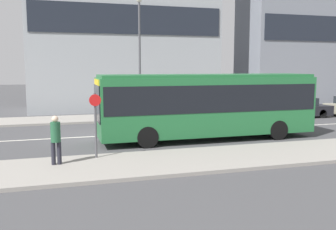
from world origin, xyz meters
The scene contains 9 objects.
ground_plane centered at (0.00, 0.00, 0.00)m, with size 120.00×120.00×0.00m, color #444447.
sidewalk_near centered at (0.00, -6.25, 0.07)m, with size 44.00×3.50×0.13m.
sidewalk_far centered at (0.00, 6.25, 0.07)m, with size 44.00×3.50×0.13m.
lane_centerline centered at (0.00, 0.00, 0.00)m, with size 41.80×0.16×0.01m.
city_bus centered at (4.90, -2.26, 1.84)m, with size 10.64×2.56×3.19m.
parked_car_0 centered at (14.06, 3.25, 0.65)m, with size 4.63×1.69×1.39m.
pedestrian_near_stop centered at (-2.22, -5.69, 1.12)m, with size 0.35×0.34×1.74m.
bus_stop_sign centered at (-0.77, -5.07, 1.58)m, with size 0.44×0.12×2.46m.
street_lamp centered at (3.15, 5.08, 4.86)m, with size 0.36×0.36×7.88m.
Camera 1 is at (-2.11, -19.17, 3.57)m, focal length 40.00 mm.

